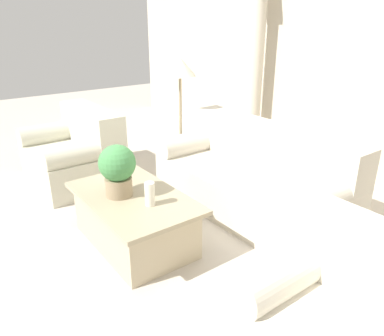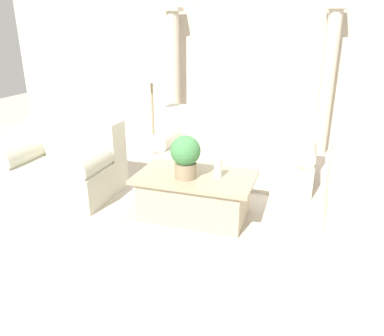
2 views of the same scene
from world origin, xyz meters
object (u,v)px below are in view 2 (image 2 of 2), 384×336
Objects in this scene: sofa_long at (234,151)px; loveseat at (67,164)px; floor_lamp at (151,80)px; armchair at (373,196)px; potted_plant at (185,155)px; coffee_table at (195,195)px.

sofa_long is 1.69× the size of loveseat.
armchair is at bearing -17.74° from floor_lamp.
potted_plant is (1.69, -0.23, 0.37)m from loveseat.
coffee_table is at bearing 47.89° from potted_plant.
sofa_long reaches higher than armchair.
loveseat reaches higher than armchair.
floor_lamp reaches higher than armchair.
coffee_table is 0.51m from potted_plant.
sofa_long is 2.44× the size of armchair.
loveseat reaches higher than coffee_table.
floor_lamp is at bearing 125.74° from potted_plant.
potted_plant reaches higher than coffee_table.
coffee_table is at bearing -4.42° from loveseat.
sofa_long is 1.44× the size of floor_lamp.
armchair is at bearing -31.42° from sofa_long.
floor_lamp is (-0.97, 1.35, 0.58)m from potted_plant.
armchair is at bearing 3.10° from loveseat.
floor_lamp is 1.69× the size of armchair.
sofa_long is 4.72× the size of potted_plant.
armchair is (2.89, -0.93, -0.96)m from floor_lamp.
loveseat is at bearing -176.90° from armchair.
floor_lamp is at bearing 162.26° from armchair.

